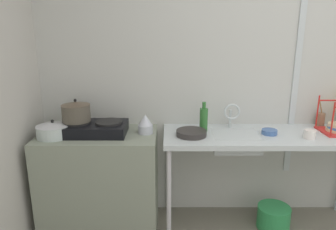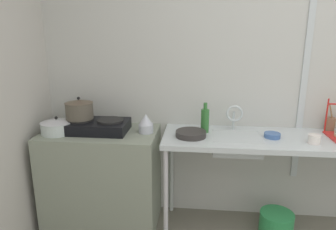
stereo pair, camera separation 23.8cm
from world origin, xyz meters
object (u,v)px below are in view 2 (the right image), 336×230
(stove, at_px, (95,126))
(pot_on_left_burner, at_px, (79,109))
(percolator, at_px, (146,124))
(frying_pan, at_px, (191,134))
(bottle_by_sink, at_px, (205,120))
(small_bowl_on_drainboard, at_px, (272,135))
(bucket_on_floor, at_px, (276,224))
(faucet, at_px, (234,115))
(pot_beside_stove, at_px, (57,126))
(cup_by_rack, at_px, (314,139))
(sink_basin, at_px, (236,144))
(utensil_jar, at_px, (330,124))

(stove, relative_size, pot_on_left_burner, 2.35)
(percolator, height_order, frying_pan, percolator)
(percolator, height_order, bottle_by_sink, bottle_by_sink)
(small_bowl_on_drainboard, distance_m, bucket_on_floor, 0.75)
(faucet, distance_m, bottle_by_sink, 0.24)
(pot_on_left_burner, distance_m, faucet, 1.24)
(faucet, bearing_deg, pot_on_left_burner, -174.09)
(small_bowl_on_drainboard, height_order, bottle_by_sink, bottle_by_sink)
(stove, distance_m, bottle_by_sink, 0.88)
(frying_pan, xyz_separation_m, bucket_on_floor, (0.70, 0.01, -0.75))
(pot_beside_stove, height_order, cup_by_rack, pot_beside_stove)
(sink_basin, height_order, utensil_jar, utensil_jar)
(bucket_on_floor, bearing_deg, frying_pan, -179.27)
(cup_by_rack, bearing_deg, pot_on_left_burner, 176.47)
(stove, bearing_deg, pot_beside_stove, -164.85)
(percolator, height_order, sink_basin, percolator)
(pot_beside_stove, bearing_deg, pot_on_left_burner, 25.61)
(pot_on_left_burner, xyz_separation_m, bucket_on_floor, (1.60, -0.04, -0.91))
(frying_pan, bearing_deg, stove, 176.66)
(frying_pan, bearing_deg, cup_by_rack, -4.19)
(bucket_on_floor, bearing_deg, stove, 178.61)
(pot_beside_stove, xyz_separation_m, bucket_on_floor, (1.76, 0.04, -0.78))
(pot_beside_stove, relative_size, small_bowl_on_drainboard, 2.07)
(percolator, xyz_separation_m, frying_pan, (0.36, -0.06, -0.05))
(frying_pan, height_order, utensil_jar, utensil_jar)
(faucet, relative_size, utensil_jar, 0.98)
(cup_by_rack, bearing_deg, percolator, 174.28)
(bottle_by_sink, bearing_deg, bucket_on_floor, -10.40)
(pot_beside_stove, bearing_deg, bottle_by_sink, 7.45)
(frying_pan, height_order, small_bowl_on_drainboard, frying_pan)
(faucet, distance_m, small_bowl_on_drainboard, 0.33)
(pot_on_left_burner, relative_size, bottle_by_sink, 0.92)
(bottle_by_sink, bearing_deg, frying_pan, -131.65)
(pot_on_left_burner, xyz_separation_m, faucet, (1.23, 0.13, -0.04))
(cup_by_rack, xyz_separation_m, utensil_jar, (0.23, 0.32, 0.02))
(cup_by_rack, height_order, bottle_by_sink, bottle_by_sink)
(faucet, xyz_separation_m, bucket_on_floor, (0.36, -0.16, -0.86))
(percolator, height_order, faucet, faucet)
(frying_pan, bearing_deg, faucet, 26.90)
(sink_basin, bearing_deg, small_bowl_on_drainboard, -0.87)
(faucet, height_order, bottle_by_sink, bottle_by_sink)
(stove, bearing_deg, bottle_by_sink, 4.85)
(pot_on_left_burner, bearing_deg, faucet, 5.91)
(bottle_by_sink, bearing_deg, stove, -175.15)
(percolator, bearing_deg, pot_on_left_burner, -178.38)
(faucet, bearing_deg, pot_beside_stove, -171.63)
(stove, relative_size, pot_beside_stove, 2.08)
(pot_beside_stove, height_order, percolator, percolator)
(bucket_on_floor, bearing_deg, faucet, 155.90)
(frying_pan, bearing_deg, small_bowl_on_drainboard, 3.39)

